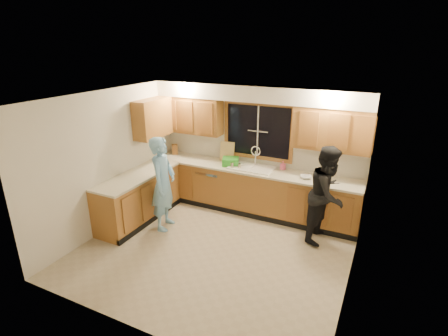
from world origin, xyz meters
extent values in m
plane|color=tan|center=(0.00, 0.00, 0.00)|extent=(4.20, 4.20, 0.00)
plane|color=silver|center=(0.00, 0.00, 2.50)|extent=(4.20, 4.20, 0.00)
plane|color=silver|center=(0.00, 1.90, 1.25)|extent=(4.20, 0.00, 4.20)
plane|color=silver|center=(-2.10, 0.00, 1.25)|extent=(0.00, 3.80, 3.80)
plane|color=silver|center=(2.10, 0.00, 1.25)|extent=(0.00, 3.80, 3.80)
cube|color=#9C652D|center=(0.00, 1.60, 0.44)|extent=(4.20, 0.60, 0.88)
cube|color=#9C652D|center=(-1.80, 0.35, 0.44)|extent=(0.60, 1.90, 0.88)
cube|color=beige|center=(0.00, 1.58, 0.90)|extent=(4.20, 0.63, 0.04)
cube|color=beige|center=(-1.79, 0.35, 0.90)|extent=(0.63, 1.90, 0.04)
cube|color=#9C652D|center=(-1.43, 1.73, 1.83)|extent=(1.35, 0.33, 0.75)
cube|color=#9C652D|center=(1.43, 1.73, 1.83)|extent=(1.35, 0.33, 0.75)
cube|color=#9C652D|center=(-1.94, 1.12, 1.83)|extent=(0.33, 0.90, 0.75)
cube|color=silver|center=(0.00, 1.72, 2.35)|extent=(4.20, 0.35, 0.30)
cube|color=black|center=(0.00, 1.90, 1.60)|extent=(1.30, 0.01, 1.00)
cube|color=#9C652D|center=(0.00, 1.89, 2.14)|extent=(1.44, 0.03, 0.07)
cube|color=#9C652D|center=(0.00, 1.89, 1.07)|extent=(1.44, 0.03, 0.07)
cube|color=#9C652D|center=(-0.69, 1.89, 1.60)|extent=(0.07, 0.03, 1.00)
cube|color=#9C652D|center=(0.69, 1.89, 1.60)|extent=(0.07, 0.03, 1.00)
cube|color=white|center=(0.00, 1.60, 0.93)|extent=(0.86, 0.52, 0.03)
cube|color=white|center=(-0.21, 1.60, 0.84)|extent=(0.38, 0.42, 0.18)
cube|color=white|center=(0.21, 1.60, 0.84)|extent=(0.38, 0.42, 0.18)
cylinder|color=silver|center=(0.00, 1.80, 1.08)|extent=(0.04, 0.04, 0.28)
torus|color=silver|center=(0.00, 1.80, 1.22)|extent=(0.21, 0.03, 0.21)
cube|color=white|center=(-0.85, 1.59, 0.41)|extent=(0.60, 0.56, 0.82)
cube|color=white|center=(-1.80, -0.22, 0.45)|extent=(0.58, 0.75, 0.90)
imported|color=#7DBAEC|center=(-1.18, 0.31, 0.86)|extent=(0.54, 0.71, 1.72)
imported|color=black|center=(1.54, 1.17, 0.84)|extent=(0.79, 0.93, 1.68)
cube|color=#965E29|center=(-1.85, 1.71, 1.03)|extent=(0.16, 0.15, 0.22)
cube|color=tan|center=(-0.63, 1.82, 1.12)|extent=(0.31, 0.15, 0.39)
cube|color=green|center=(-0.45, 1.60, 0.99)|extent=(0.40, 0.39, 0.15)
imported|color=#EF5B89|center=(0.57, 1.80, 1.01)|extent=(0.10, 0.10, 0.17)
imported|color=silver|center=(1.08, 1.54, 0.94)|extent=(0.26, 0.26, 0.05)
cylinder|color=tan|center=(-0.34, 1.42, 0.98)|extent=(0.08, 0.08, 0.12)
cylinder|color=tan|center=(-0.20, 1.46, 0.97)|extent=(0.08, 0.08, 0.11)
camera|label=1|loc=(2.32, -4.40, 3.26)|focal=28.00mm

